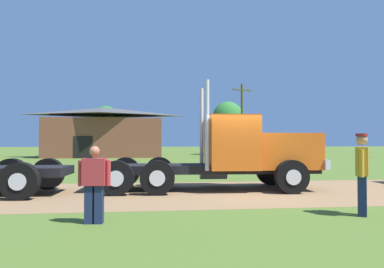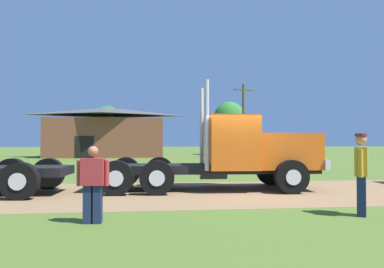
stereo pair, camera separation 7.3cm
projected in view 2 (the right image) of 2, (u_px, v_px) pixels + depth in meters
The scene contains 9 objects.
ground_plane at pixel (243, 192), 11.48m from camera, with size 200.00×200.00×0.00m, color #4F6926.
dirt_track at pixel (243, 192), 11.48m from camera, with size 120.00×5.78×0.01m, color olive.
truck_foreground_white at pixel (236, 154), 12.13m from camera, with size 7.86×2.90×3.64m.
visitor_standing_near at pixel (93, 182), 7.10m from camera, with size 0.65×0.29×1.57m.
visitor_by_barrel at pixel (361, 170), 7.80m from camera, with size 0.45×0.53×1.84m.
shed_building at pixel (106, 133), 37.72m from camera, with size 12.67×6.48×5.33m.
utility_pole_near at pixel (243, 118), 35.94m from camera, with size 2.15×0.75×7.57m.
tree_mid at pixel (107, 122), 51.61m from camera, with size 4.40×4.40×6.93m.
tree_right at pixel (229, 119), 44.07m from camera, with size 4.00×4.00×6.70m.
Camera 2 is at (-2.86, -11.28, 1.66)m, focal length 32.71 mm.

